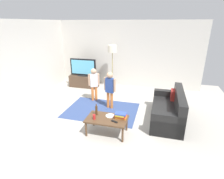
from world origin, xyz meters
name	(u,v)px	position (x,y,z in m)	size (l,w,h in m)	color
ground	(107,117)	(0.00, 0.00, 0.00)	(7.80, 7.80, 0.00)	#B2ADA3
wall_back	(127,54)	(0.00, 3.00, 1.35)	(6.00, 0.12, 2.70)	silver
wall_left	(13,66)	(-3.00, 0.00, 1.35)	(0.12, 6.00, 2.70)	silver
area_rug	(102,110)	(-0.28, 0.39, 0.00)	(2.20, 1.60, 0.01)	#33477A
tv_stand	(84,81)	(-1.70, 2.30, 0.24)	(1.20, 0.44, 0.50)	#4C3828
tv	(83,68)	(-1.70, 2.28, 0.85)	(1.10, 0.28, 0.71)	black
couch	(170,111)	(1.75, 0.31, 0.29)	(0.80, 1.80, 0.86)	black
floor_lamp	(112,51)	(-0.49, 2.45, 1.54)	(0.36, 0.36, 1.78)	#262626
child_near_tv	(94,82)	(-0.77, 1.07, 0.69)	(0.35, 0.23, 1.15)	orange
child_center	(110,87)	(-0.08, 0.63, 0.72)	(0.39, 0.19, 1.19)	orange
coffee_table	(107,120)	(0.24, -0.76, 0.37)	(1.00, 0.60, 0.42)	#513823
book_stack	(121,115)	(0.56, -0.65, 0.49)	(0.30, 0.23, 0.14)	orange
bottle	(96,110)	(-0.06, -0.66, 0.54)	(0.06, 0.06, 0.30)	#4C3319
tv_remote	(114,121)	(0.46, -0.88, 0.43)	(0.17, 0.05, 0.02)	black
soda_can	(94,117)	(-0.04, -0.88, 0.48)	(0.07, 0.07, 0.12)	red
plate	(110,116)	(0.29, -0.64, 0.43)	(0.22, 0.22, 0.02)	white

